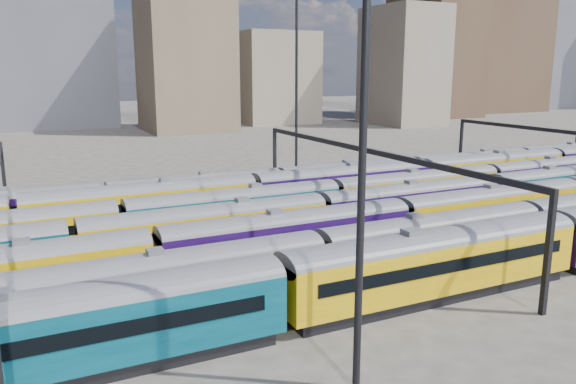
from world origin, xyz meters
name	(u,v)px	position (x,y,z in m)	size (l,w,h in m)	color
ground	(266,247)	(0.00, 0.00, 0.00)	(500.00, 500.00, 0.00)	#413D37
rake_0	(556,234)	(17.05, -15.00, 2.94)	(136.27, 3.32, 5.61)	black
rake_1	(318,252)	(-0.44, -10.00, 2.59)	(120.01, 2.93, 4.92)	black
rake_2	(290,232)	(-0.20, -5.00, 2.70)	(104.39, 3.06, 5.15)	black
rake_3	(320,210)	(5.31, 0.00, 2.68)	(124.34, 3.03, 5.11)	black
rake_4	(120,218)	(-11.24, 5.00, 2.69)	(124.65, 3.04, 5.12)	black
rake_5	(144,201)	(-8.16, 10.00, 2.87)	(154.87, 3.23, 5.46)	black
rake_6	(279,181)	(8.26, 15.00, 2.50)	(116.08, 2.83, 4.76)	black
gantry_2	(366,161)	(10.00, 0.00, 6.79)	(0.35, 40.35, 8.03)	black
mast_2	(364,93)	(-5.00, -22.00, 13.97)	(1.40, 0.50, 25.60)	black
mast_3	(297,78)	(15.00, 24.00, 13.97)	(1.40, 0.50, 25.60)	black
skyline	(430,52)	(104.75, 105.73, 20.83)	(399.22, 60.48, 50.03)	#665B4C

